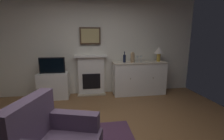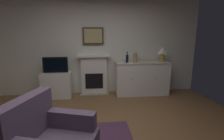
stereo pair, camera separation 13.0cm
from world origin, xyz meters
name	(u,v)px [view 1 (the left image)]	position (x,y,z in m)	size (l,w,h in m)	color
wall_rear	(95,41)	(0.00, 2.31, 1.47)	(5.68, 0.06, 2.94)	silver
fireplace_unit	(91,75)	(-0.14, 2.18, 0.55)	(0.87, 0.30, 1.10)	white
framed_picture	(90,36)	(-0.14, 2.22, 1.61)	(0.55, 0.04, 0.45)	#473323
sideboard_cabinet	(139,78)	(1.18, 2.00, 0.46)	(1.47, 0.49, 0.91)	white
table_lamp	(159,51)	(1.73, 2.00, 1.19)	(0.26, 0.26, 0.40)	#B79338
wine_bottle	(124,58)	(0.75, 1.98, 1.02)	(0.08, 0.08, 0.29)	black
wine_glass_left	(137,58)	(1.11, 1.98, 1.03)	(0.07, 0.07, 0.16)	silver
wine_glass_center	(141,57)	(1.22, 2.00, 1.03)	(0.07, 0.07, 0.16)	silver
vase_decorative	(133,57)	(0.97, 1.95, 1.05)	(0.11, 0.11, 0.28)	#9E7F5B
tv_cabinet	(54,86)	(-1.11, 2.02, 0.34)	(0.75, 0.42, 0.68)	white
tv_set	(52,65)	(-1.11, 1.99, 0.88)	(0.62, 0.07, 0.40)	black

